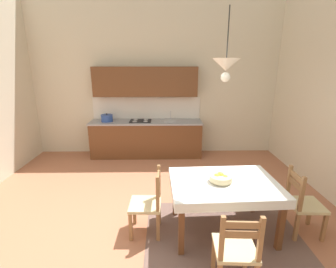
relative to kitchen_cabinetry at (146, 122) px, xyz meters
The scene contains 10 objects.
ground_plane 3.09m from the kitchen_cabinetry, 85.26° to the right, with size 6.66×7.03×0.10m, color #AD6B4C.
wall_back 1.34m from the kitchen_cabinetry, 53.68° to the left, with size 6.66×0.12×4.27m, color beige.
area_rug 3.45m from the kitchen_cabinetry, 68.10° to the right, with size 2.10×1.60×0.01m, color brown.
kitchen_cabinetry is the anchor object (origin of this frame).
dining_table 3.26m from the kitchen_cabinetry, 67.44° to the right, with size 1.46×1.08×0.75m.
dining_chair_camera_side 4.10m from the kitchen_cabinetry, 73.30° to the right, with size 0.44×0.44×0.93m.
dining_chair_window_side 3.87m from the kitchen_cabinetry, 52.90° to the right, with size 0.44×0.44×0.93m.
dining_chair_tv_side 3.06m from the kitchen_cabinetry, 85.68° to the right, with size 0.43×0.43×0.93m.
fruit_bowl 3.24m from the kitchen_cabinetry, 68.37° to the right, with size 0.30×0.30×0.12m.
pendant_lamp 3.60m from the kitchen_cabinetry, 69.69° to the right, with size 0.32×0.32×0.81m.
Camera 1 is at (0.20, -3.04, 2.28)m, focal length 26.36 mm.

